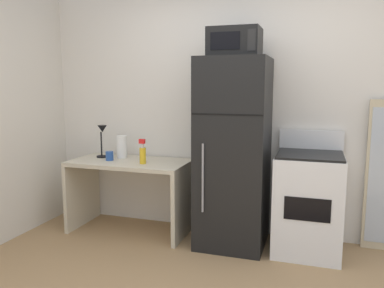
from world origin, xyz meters
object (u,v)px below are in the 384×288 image
at_px(coffee_mug, 110,156).
at_px(microwave, 235,43).
at_px(desk_lamp, 102,136).
at_px(desk, 130,181).
at_px(oven_range, 308,202).
at_px(spray_bottle, 143,154).
at_px(refrigerator, 233,153).
at_px(paper_towel_roll, 122,147).

bearing_deg(coffee_mug, microwave, 1.07).
bearing_deg(desk_lamp, desk, -10.27).
bearing_deg(desk, desk_lamp, 169.73).
relative_size(desk_lamp, oven_range, 0.32).
distance_m(microwave, oven_range, 1.60).
bearing_deg(spray_bottle, coffee_mug, 173.06).
bearing_deg(coffee_mug, refrigerator, 2.00).
height_order(paper_towel_roll, spray_bottle, spray_bottle).
distance_m(desk, microwave, 1.76).
bearing_deg(spray_bottle, paper_towel_roll, 147.79).
relative_size(paper_towel_roll, refrigerator, 0.14).
distance_m(refrigerator, microwave, 1.02).
xyz_separation_m(paper_towel_roll, refrigerator, (1.25, -0.13, 0.02)).
distance_m(desk, coffee_mug, 0.34).
bearing_deg(spray_bottle, desk_lamp, 163.40).
bearing_deg(paper_towel_roll, coffee_mug, -106.79).
xyz_separation_m(paper_towel_roll, spray_bottle, (0.35, -0.22, -0.02)).
relative_size(coffee_mug, microwave, 0.21).
height_order(microwave, oven_range, microwave).
xyz_separation_m(desk_lamp, refrigerator, (1.45, -0.07, -0.10)).
bearing_deg(microwave, coffee_mug, -178.93).
bearing_deg(desk, spray_bottle, -27.16).
distance_m(coffee_mug, oven_range, 2.02).
bearing_deg(desk_lamp, coffee_mug, -37.67).
height_order(desk, paper_towel_roll, paper_towel_roll).
distance_m(paper_towel_roll, spray_bottle, 0.41).
bearing_deg(oven_range, paper_towel_roll, 177.02).
bearing_deg(refrigerator, spray_bottle, -174.00).
distance_m(desk_lamp, paper_towel_roll, 0.24).
height_order(desk, refrigerator, refrigerator).
height_order(coffee_mug, paper_towel_roll, paper_towel_roll).
bearing_deg(coffee_mug, spray_bottle, -6.94).
xyz_separation_m(desk, refrigerator, (1.09, -0.01, 0.36)).
bearing_deg(oven_range, microwave, -176.15).
distance_m(spray_bottle, microwave, 1.39).
relative_size(desk, coffee_mug, 12.86).
bearing_deg(oven_range, coffee_mug, -177.97).
xyz_separation_m(spray_bottle, microwave, (0.90, 0.07, 1.06)).
xyz_separation_m(coffee_mug, oven_range, (1.99, 0.07, -0.33)).
distance_m(coffee_mug, spray_bottle, 0.41).
relative_size(desk, oven_range, 1.11).
height_order(desk_lamp, paper_towel_roll, desk_lamp).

